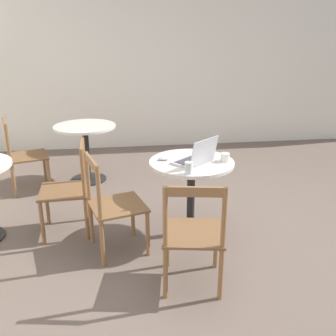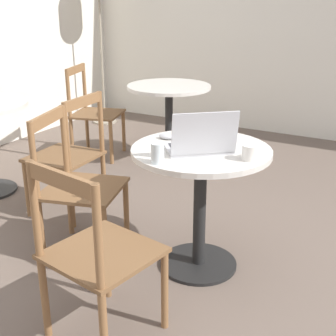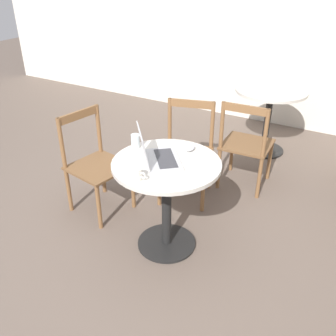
% 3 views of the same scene
% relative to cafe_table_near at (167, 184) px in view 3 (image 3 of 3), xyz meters
% --- Properties ---
extents(ground_plane, '(16.00, 16.00, 0.00)m').
position_rel_cafe_table_near_xyz_m(ground_plane, '(-0.16, -0.30, -0.56)').
color(ground_plane, '#66564C').
extents(wall_back, '(9.40, 0.06, 2.70)m').
position_rel_cafe_table_near_xyz_m(wall_back, '(-0.16, 2.93, 0.79)').
color(wall_back, silver).
rests_on(wall_back, ground_plane).
extents(cafe_table_near, '(0.78, 0.78, 0.75)m').
position_rel_cafe_table_near_xyz_m(cafe_table_near, '(0.00, 0.00, 0.00)').
color(cafe_table_near, black).
rests_on(cafe_table_near, ground_plane).
extents(cafe_table_far, '(0.78, 0.78, 0.75)m').
position_rel_cafe_table_near_xyz_m(cafe_table_far, '(0.16, 2.02, 0.00)').
color(cafe_table_far, black).
rests_on(cafe_table_far, ground_plane).
extents(chair_near_left, '(0.52, 0.52, 0.89)m').
position_rel_cafe_table_near_xyz_m(chair_near_left, '(-0.80, 0.14, -0.12)').
color(chair_near_left, brown).
rests_on(chair_near_left, ground_plane).
extents(chair_near_back, '(0.56, 0.56, 0.89)m').
position_rel_cafe_table_near_xyz_m(chair_near_back, '(-0.21, 0.73, -0.12)').
color(chair_near_back, brown).
rests_on(chair_near_back, ground_plane).
extents(chair_far_front, '(0.47, 0.47, 0.89)m').
position_rel_cafe_table_near_xyz_m(chair_far_front, '(0.21, 1.15, -0.12)').
color(chair_far_front, brown).
rests_on(chair_far_front, ground_plane).
extents(laptop, '(0.44, 0.45, 0.25)m').
position_rel_cafe_table_near_xyz_m(laptop, '(-0.07, -0.02, 0.23)').
color(laptop, '#B7B7BC').
rests_on(laptop, cafe_table_near).
extents(mouse, '(0.06, 0.10, 0.03)m').
position_rel_cafe_table_near_xyz_m(mouse, '(0.06, 0.25, 0.20)').
color(mouse, '#B7B7BC').
rests_on(mouse, cafe_table_near).
extents(mug, '(0.11, 0.08, 0.08)m').
position_rel_cafe_table_near_xyz_m(mug, '(-0.05, -0.30, 0.22)').
color(mug, silver).
rests_on(mug, cafe_table_near).
extents(drinking_glass, '(0.07, 0.07, 0.10)m').
position_rel_cafe_table_near_xyz_m(drinking_glass, '(-0.32, 0.09, 0.24)').
color(drinking_glass, silver).
rests_on(drinking_glass, cafe_table_near).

